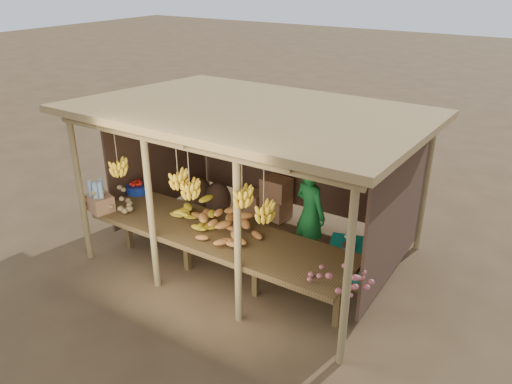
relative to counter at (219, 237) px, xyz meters
The scene contains 13 objects.
ground 1.20m from the counter, 90.00° to the left, with size 60.00×60.00×0.00m, color brown.
stall_structure 1.49m from the counter, 91.08° to the left, with size 4.70×3.50×2.43m.
counter is the anchor object (origin of this frame).
potato_heap 1.88m from the counter, behind, with size 0.88×0.53×0.36m, color #9C8150, non-canonical shape.
sweet_potato_heap 0.24m from the counter, 143.52° to the left, with size 1.09×0.66×0.36m, color #B56F2E, non-canonical shape.
onion_heap 1.93m from the counter, ahead, with size 0.73×0.44×0.35m, color #B5585B, non-canonical shape.
banana_pile 0.53m from the counter, 169.01° to the left, with size 0.69×0.41×0.35m, color gold, non-canonical shape.
tomato_basin 1.94m from the counter, 168.67° to the left, with size 0.37×0.37×0.20m.
bottle_box 1.96m from the counter, 168.37° to the right, with size 0.45×0.39×0.48m.
vendor 1.45m from the counter, 57.30° to the left, with size 0.57×0.38×1.57m, color #176A2A.
tarp_crate 1.91m from the counter, 32.58° to the left, with size 0.80×0.73×0.79m.
carton_stack 2.23m from the counter, 103.28° to the left, with size 1.03×0.43×0.75m.
burlap_sacks 2.47m from the counter, 131.61° to the left, with size 0.94×0.49×0.67m.
Camera 1 is at (3.65, -5.72, 4.14)m, focal length 35.00 mm.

